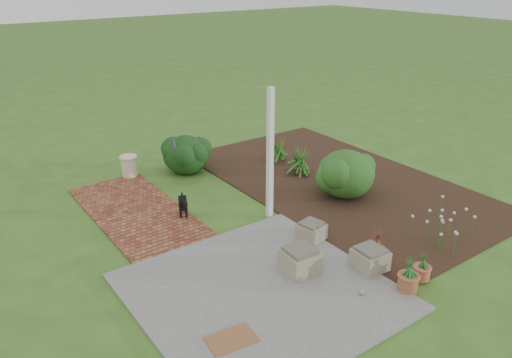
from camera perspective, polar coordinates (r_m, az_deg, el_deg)
ground at (r=9.33m, az=0.43°, el=-5.03°), size 80.00×80.00×0.00m
concrete_patio at (r=7.49m, az=0.52°, el=-12.69°), size 3.50×3.50×0.04m
brick_path at (r=9.99m, az=-13.52°, el=-3.59°), size 1.60×3.50×0.04m
garden_bed at (r=11.15m, az=9.37°, el=-0.37°), size 4.00×7.00×0.03m
veranda_post at (r=9.05m, az=1.62°, el=2.74°), size 0.10×0.10×2.50m
stone_trough_near at (r=8.07m, az=12.88°, el=-8.96°), size 0.49×0.49×0.31m
stone_trough_mid at (r=8.73m, az=6.32°, el=-6.00°), size 0.48×0.48×0.27m
stone_trough_far at (r=7.85m, az=5.02°, el=-9.31°), size 0.54×0.54×0.34m
coir_doormat at (r=6.66m, az=-2.82°, el=-17.79°), size 0.66×0.46×0.02m
black_dog at (r=9.48m, az=-8.36°, el=-2.74°), size 0.30×0.49×0.45m
cream_ceramic_urn at (r=11.56m, az=-14.29°, el=1.45°), size 0.45×0.45×0.46m
evergreen_shrub at (r=10.33m, az=10.22°, el=0.70°), size 1.38×1.38×0.99m
agapanthus_clump_back at (r=11.33m, az=4.99°, el=2.46°), size 0.87×0.87×0.77m
agapanthus_clump_front at (r=12.05m, az=2.31°, el=3.76°), size 1.11×1.11×0.75m
pink_flower_patch at (r=9.07m, az=20.76°, el=-5.11°), size 1.17×1.17×0.63m
terracotta_pot_bronze at (r=8.34m, az=13.54°, el=-8.33°), size 0.34×0.34×0.22m
terracotta_pot_small_left at (r=8.08m, az=18.39°, el=-10.12°), size 0.31×0.31×0.21m
terracotta_pot_small_right at (r=7.76m, az=16.97°, el=-11.24°), size 0.31×0.31×0.25m
purple_flowering_bush at (r=11.55m, az=-8.03°, el=2.87°), size 1.35×1.35×0.89m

